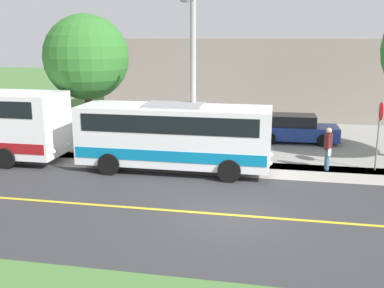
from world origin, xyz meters
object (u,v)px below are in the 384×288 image
(stop_sign, at_px, (379,124))
(tree_curbside, at_px, (86,58))
(commercial_building, at_px, (246,74))
(shuttle_bus_front, at_px, (174,134))
(parked_car_near, at_px, (294,129))
(street_light_pole, at_px, (192,76))
(pedestrian_with_bags, at_px, (328,147))

(stop_sign, bearing_deg, tree_curbside, -95.58)
(commercial_building, bearing_deg, shuttle_bus_front, -5.26)
(stop_sign, bearing_deg, parked_car_near, -145.37)
(stop_sign, relative_size, parked_car_near, 0.65)
(shuttle_bus_front, distance_m, commercial_building, 17.03)
(street_light_pole, relative_size, commercial_building, 0.37)
(pedestrian_with_bags, bearing_deg, shuttle_bus_front, -78.23)
(parked_car_near, relative_size, commercial_building, 0.24)
(parked_car_near, height_order, tree_curbside, tree_curbside)
(commercial_building, bearing_deg, street_light_pole, -3.01)
(shuttle_bus_front, relative_size, pedestrian_with_bags, 4.45)
(street_light_pole, xyz_separation_m, commercial_building, (-16.54, 0.87, -1.26))
(pedestrian_with_bags, bearing_deg, street_light_pole, -80.56)
(parked_car_near, bearing_deg, pedestrian_with_bags, 13.97)
(pedestrian_with_bags, relative_size, parked_car_near, 0.40)
(street_light_pole, bearing_deg, parked_car_near, 143.77)
(stop_sign, relative_size, tree_curbside, 0.44)
(commercial_building, bearing_deg, stop_sign, 23.79)
(stop_sign, bearing_deg, street_light_pole, -80.77)
(stop_sign, height_order, commercial_building, commercial_building)
(stop_sign, distance_m, commercial_building, 16.74)
(shuttle_bus_front, relative_size, parked_car_near, 1.80)
(pedestrian_with_bags, height_order, tree_curbside, tree_curbside)
(shuttle_bus_front, relative_size, stop_sign, 2.78)
(stop_sign, relative_size, street_light_pole, 0.41)
(tree_curbside, bearing_deg, parked_car_near, 108.74)
(shuttle_bus_front, bearing_deg, stop_sign, 101.03)
(pedestrian_with_bags, height_order, stop_sign, stop_sign)
(stop_sign, xyz_separation_m, tree_curbside, (-1.30, -13.31, 2.52))
(pedestrian_with_bags, height_order, street_light_pole, street_light_pole)
(tree_curbside, distance_m, commercial_building, 15.57)
(pedestrian_with_bags, height_order, parked_car_near, pedestrian_with_bags)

